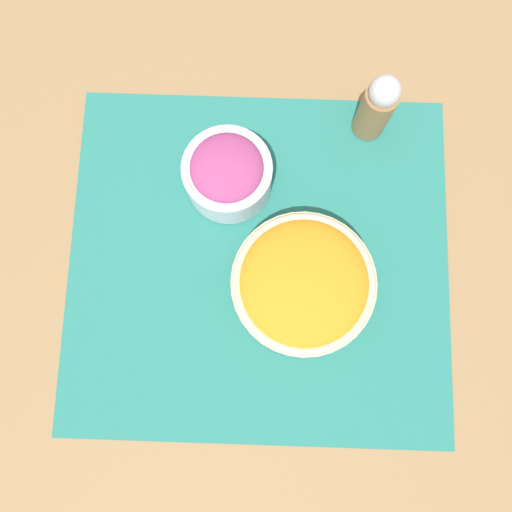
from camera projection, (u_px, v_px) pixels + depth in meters
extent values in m
plane|color=olive|center=(256.00, 261.00, 0.65)|extent=(3.00, 3.00, 0.00)
cube|color=#236B60|center=(256.00, 260.00, 0.65)|extent=(0.49, 0.46, 0.00)
cylinder|color=#C6B28E|center=(299.00, 285.00, 0.61)|extent=(0.17, 0.17, 0.06)
torus|color=#C6B28E|center=(301.00, 283.00, 0.59)|extent=(0.17, 0.17, 0.01)
ellipsoid|color=orange|center=(301.00, 283.00, 0.59)|extent=(0.16, 0.16, 0.04)
cylinder|color=silver|center=(225.00, 176.00, 0.64)|extent=(0.11, 0.11, 0.06)
torus|color=silver|center=(224.00, 168.00, 0.61)|extent=(0.11, 0.11, 0.01)
ellipsoid|color=#93386B|center=(224.00, 168.00, 0.61)|extent=(0.09, 0.09, 0.03)
cylinder|color=olive|center=(372.00, 112.00, 0.64)|extent=(0.04, 0.04, 0.09)
sphere|color=#B2B2B7|center=(382.00, 91.00, 0.59)|extent=(0.04, 0.04, 0.04)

